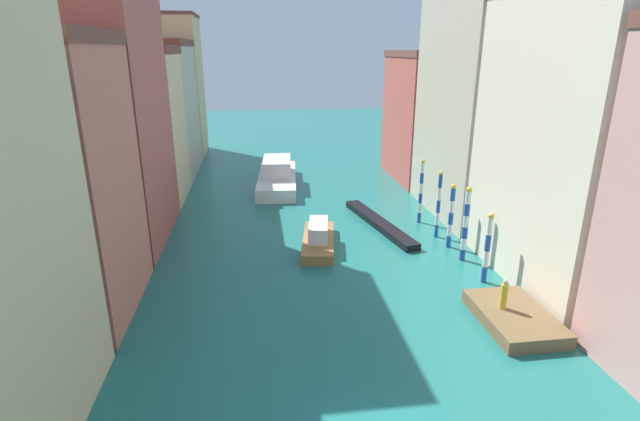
# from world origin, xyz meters

# --- Properties ---
(ground_plane) EXTENTS (154.00, 154.00, 0.00)m
(ground_plane) POSITION_xyz_m (0.00, 24.50, 0.00)
(ground_plane) COLOR #1E6B66
(building_left_1) EXTENTS (7.60, 8.71, 14.25)m
(building_left_1) POSITION_xyz_m (-14.48, 11.97, 7.14)
(building_left_1) COLOR #C6705B
(building_left_1) RESTS_ON ground
(building_left_2) EXTENTS (7.60, 11.75, 21.89)m
(building_left_2) POSITION_xyz_m (-14.48, 22.45, 10.96)
(building_left_2) COLOR #B25147
(building_left_2) RESTS_ON ground
(building_left_3) EXTENTS (7.60, 8.76, 13.75)m
(building_left_3) POSITION_xyz_m (-14.48, 32.61, 6.89)
(building_left_3) COLOR beige
(building_left_3) RESTS_ON ground
(building_left_4) EXTENTS (7.60, 11.43, 14.39)m
(building_left_4) POSITION_xyz_m (-14.48, 42.63, 7.21)
(building_left_4) COLOR #BCB299
(building_left_4) RESTS_ON ground
(building_left_5) EXTENTS (7.60, 8.41, 17.64)m
(building_left_5) POSITION_xyz_m (-14.48, 52.94, 8.83)
(building_left_5) COLOR #DBB77A
(building_left_5) RESTS_ON ground
(building_right_1) EXTENTS (7.60, 12.17, 16.84)m
(building_right_1) POSITION_xyz_m (14.48, 12.33, 8.43)
(building_right_1) COLOR beige
(building_right_1) RESTS_ON ground
(building_right_2) EXTENTS (7.60, 12.11, 18.27)m
(building_right_2) POSITION_xyz_m (14.48, 24.75, 9.15)
(building_right_2) COLOR #BCB299
(building_right_2) RESTS_ON ground
(building_right_3) EXTENTS (7.60, 11.25, 13.31)m
(building_right_3) POSITION_xyz_m (14.48, 36.68, 6.67)
(building_right_3) COLOR #B25147
(building_right_3) RESTS_ON ground
(waterfront_dock) EXTENTS (3.36, 5.18, 0.71)m
(waterfront_dock) POSITION_xyz_m (8.78, 7.45, 0.35)
(waterfront_dock) COLOR brown
(waterfront_dock) RESTS_ON ground
(person_on_dock) EXTENTS (0.36, 0.36, 1.60)m
(person_on_dock) POSITION_xyz_m (8.28, 7.85, 1.45)
(person_on_dock) COLOR gold
(person_on_dock) RESTS_ON waterfront_dock
(mooring_pole_0) EXTENTS (0.36, 0.36, 4.40)m
(mooring_pole_0) POSITION_xyz_m (9.35, 12.04, 2.25)
(mooring_pole_0) COLOR #1E479E
(mooring_pole_0) RESTS_ON ground
(mooring_pole_1) EXTENTS (0.39, 0.39, 5.09)m
(mooring_pole_1) POSITION_xyz_m (9.37, 15.22, 2.60)
(mooring_pole_1) COLOR #1E479E
(mooring_pole_1) RESTS_ON ground
(mooring_pole_2) EXTENTS (0.36, 0.36, 4.64)m
(mooring_pole_2) POSITION_xyz_m (9.32, 17.48, 2.37)
(mooring_pole_2) COLOR #1E479E
(mooring_pole_2) RESTS_ON ground
(mooring_pole_3) EXTENTS (0.30, 0.30, 5.04)m
(mooring_pole_3) POSITION_xyz_m (9.17, 19.49, 2.57)
(mooring_pole_3) COLOR #1E479E
(mooring_pole_3) RESTS_ON ground
(mooring_pole_4) EXTENTS (0.31, 0.31, 5.22)m
(mooring_pole_4) POSITION_xyz_m (8.92, 22.70, 2.66)
(mooring_pole_4) COLOR #1E479E
(mooring_pole_4) RESTS_ON ground
(vaporetto_white) EXTENTS (4.62, 12.31, 2.89)m
(vaporetto_white) POSITION_xyz_m (-1.95, 35.17, 1.06)
(vaporetto_white) COLOR white
(vaporetto_white) RESTS_ON ground
(gondola_black) EXTENTS (3.35, 10.93, 0.52)m
(gondola_black) POSITION_xyz_m (5.47, 22.25, 0.26)
(gondola_black) COLOR black
(gondola_black) RESTS_ON ground
(motorboat_0) EXTENTS (3.17, 6.90, 1.82)m
(motorboat_0) POSITION_xyz_m (0.16, 18.81, 0.64)
(motorboat_0) COLOR olive
(motorboat_0) RESTS_ON ground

